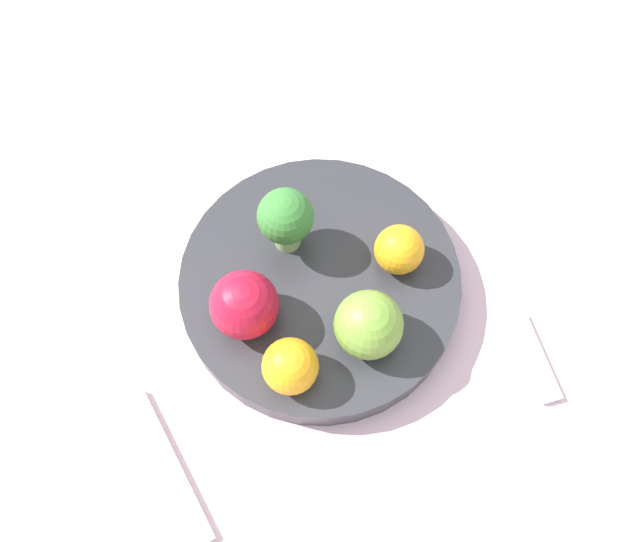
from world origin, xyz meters
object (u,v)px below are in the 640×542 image
orange_front (399,250)px  spoon (534,358)px  apple_red (244,305)px  broccoli (286,219)px  apple_green (369,325)px  napkin (89,513)px  orange_back (290,366)px  bowl (320,283)px

orange_front → spoon: size_ratio=0.63×
apple_red → spoon: 0.24m
broccoli → orange_front: broccoli is taller
apple_red → apple_green: bearing=-68.8°
napkin → spoon: same height
broccoli → napkin: bearing=176.9°
broccoli → spoon: broccoli is taller
orange_back → napkin: bearing=154.3°
bowl → apple_red: bearing=152.9°
bowl → orange_back: 0.09m
bowl → broccoli: (0.01, 0.04, 0.05)m
bowl → apple_green: 0.07m
napkin → orange_back: bearing=-25.7°
napkin → apple_red: bearing=-7.2°
orange_front → spoon: bearing=-93.4°
apple_red → napkin: bearing=172.8°
bowl → broccoli: 0.07m
apple_red → spoon: bearing=-65.5°
apple_green → orange_back: 0.06m
orange_front → orange_back: size_ratio=0.95×
apple_green → napkin: 0.24m
broccoli → spoon: (0.02, -0.22, -0.06)m
orange_front → orange_back: orange_back is taller
apple_red → apple_green: (0.03, -0.09, -0.00)m
spoon → bowl: bearing=101.4°
broccoli → apple_green: 0.10m
napkin → spoon: bearing=-40.2°
broccoli → napkin: (-0.25, 0.01, -0.06)m
broccoli → orange_front: size_ratio=1.59×
broccoli → apple_red: broccoli is taller
apple_green → napkin: (-0.21, 0.11, -0.05)m
orange_back → apple_green: bearing=-31.5°
spoon → orange_front: bearing=86.6°
apple_red → orange_back: apple_red is taller
orange_front → napkin: size_ratio=0.22×
bowl → apple_green: bearing=-114.2°
bowl → orange_back: orange_back is taller
napkin → bowl: bearing=-12.5°
broccoli → apple_green: bearing=-112.2°
orange_front → napkin: 0.30m
apple_green → orange_front: bearing=8.5°
broccoli → apple_green: broccoli is taller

